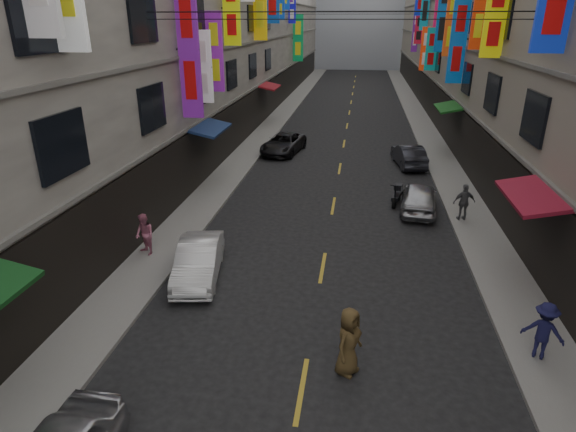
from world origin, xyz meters
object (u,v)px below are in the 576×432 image
(car_right_mid, at_px, (419,197))
(car_right_far, at_px, (409,155))
(car_left_mid, at_px, (198,261))
(pedestrian_lfar, at_px, (145,235))
(pedestrian_crossing, at_px, (349,341))
(scooter_far_right, at_px, (397,195))
(car_left_far, at_px, (283,144))
(pedestrian_rnear, at_px, (544,331))
(pedestrian_rfar, at_px, (464,202))

(car_right_mid, xyz_separation_m, car_right_far, (0.13, 7.18, -0.02))
(car_left_mid, xyz_separation_m, car_right_mid, (7.78, 7.21, 0.03))
(pedestrian_lfar, bearing_deg, car_left_mid, 10.39)
(pedestrian_lfar, bearing_deg, car_right_far, 88.72)
(pedestrian_crossing, bearing_deg, car_right_mid, 14.95)
(scooter_far_right, xyz_separation_m, car_right_mid, (0.90, -0.78, 0.20))
(scooter_far_right, xyz_separation_m, car_right_far, (1.02, 6.40, 0.19))
(car_right_mid, height_order, pedestrian_crossing, pedestrian_crossing)
(pedestrian_lfar, height_order, pedestrian_crossing, pedestrian_crossing)
(pedestrian_lfar, bearing_deg, scooter_far_right, 73.03)
(pedestrian_crossing, bearing_deg, car_right_far, 19.91)
(pedestrian_lfar, bearing_deg, car_left_far, 116.67)
(car_left_far, distance_m, pedestrian_lfar, 15.30)
(car_left_mid, height_order, car_left_far, car_left_mid)
(car_right_far, relative_size, pedestrian_rnear, 2.50)
(car_left_far, distance_m, car_right_mid, 11.74)
(car_left_far, height_order, car_right_far, car_right_far)
(pedestrian_rnear, distance_m, pedestrian_rfar, 8.94)
(car_left_far, xyz_separation_m, pedestrian_rnear, (9.48, -19.02, 0.28))
(pedestrian_rnear, height_order, pedestrian_crossing, pedestrian_crossing)
(car_right_mid, relative_size, pedestrian_rfar, 2.43)
(car_right_mid, bearing_deg, pedestrian_rfar, 153.99)
(car_left_mid, height_order, car_right_far, car_right_far)
(pedestrian_rnear, distance_m, pedestrian_crossing, 4.86)
(car_left_mid, bearing_deg, pedestrian_rnear, -25.92)
(car_left_mid, relative_size, pedestrian_crossing, 2.12)
(car_left_far, relative_size, pedestrian_rnear, 2.87)
(car_left_far, height_order, pedestrian_crossing, pedestrian_crossing)
(car_right_far, bearing_deg, pedestrian_crossing, 72.07)
(car_right_far, relative_size, pedestrian_rfar, 2.44)
(pedestrian_lfar, bearing_deg, pedestrian_crossing, 1.88)
(car_left_mid, relative_size, pedestrian_lfar, 2.46)
(car_left_mid, height_order, pedestrian_crossing, pedestrian_crossing)
(car_right_mid, height_order, pedestrian_lfar, pedestrian_lfar)
(pedestrian_rnear, xyz_separation_m, pedestrian_crossing, (-4.72, -1.13, -0.00))
(car_right_mid, bearing_deg, car_right_far, -84.62)
(car_left_mid, xyz_separation_m, car_left_far, (0.26, 16.22, -0.01))
(pedestrian_lfar, relative_size, pedestrian_rnear, 0.99)
(car_left_mid, height_order, car_right_mid, car_right_mid)
(car_right_mid, distance_m, pedestrian_crossing, 11.48)
(car_left_mid, distance_m, pedestrian_crossing, 6.38)
(car_right_far, height_order, pedestrian_rfar, pedestrian_rfar)
(car_right_mid, height_order, pedestrian_rnear, pedestrian_rnear)
(pedestrian_rfar, bearing_deg, car_right_far, -90.42)
(scooter_far_right, relative_size, car_right_far, 0.47)
(car_left_far, relative_size, pedestrian_crossing, 2.49)
(car_right_mid, relative_size, car_right_far, 0.99)
(car_left_far, bearing_deg, pedestrian_crossing, -67.24)
(scooter_far_right, xyz_separation_m, pedestrian_rnear, (2.86, -10.79, 0.44))
(car_left_far, bearing_deg, pedestrian_rnear, -54.03)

